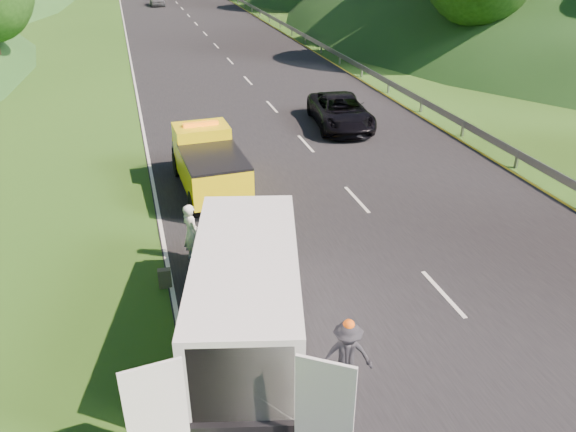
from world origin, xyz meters
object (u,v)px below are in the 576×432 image
object	(u,v)px
tow_truck	(208,162)
suitcase	(165,278)
passing_suv	(340,127)
worker	(345,387)
child	(269,314)
woman	(194,261)
white_van	(247,290)
spare_tire	(326,421)

from	to	relation	value
tow_truck	suitcase	distance (m)	6.30
suitcase	passing_suv	xyz separation A→B (m)	(9.39, 11.49, -0.28)
suitcase	tow_truck	bearing A→B (deg)	69.98
tow_truck	passing_suv	size ratio (longest dim) A/B	1.02
worker	child	bearing A→B (deg)	121.69
woman	worker	world-z (taller)	woman
suitcase	woman	bearing A→B (deg)	51.57
suitcase	child	bearing A→B (deg)	-38.88
white_van	suitcase	xyz separation A→B (m)	(-1.69, 2.76, -1.13)
spare_tire	suitcase	bearing A→B (deg)	115.26
woman	spare_tire	bearing A→B (deg)	168.44
passing_suv	tow_truck	bearing A→B (deg)	-134.88
white_van	worker	size ratio (longest dim) A/B	4.54
woman	passing_suv	size ratio (longest dim) A/B	0.34
woman	suitcase	bearing A→B (deg)	115.62
woman	white_van	bearing A→B (deg)	165.41
white_van	worker	bearing A→B (deg)	-37.67
tow_truck	suitcase	world-z (taller)	tow_truck
white_van	passing_suv	distance (m)	16.26
spare_tire	passing_suv	size ratio (longest dim) A/B	0.12
tow_truck	white_van	world-z (taller)	white_van
tow_truck	child	xyz separation A→B (m)	(0.26, -7.79, -1.13)
tow_truck	woman	world-z (taller)	tow_truck
white_van	passing_suv	world-z (taller)	white_van
suitcase	spare_tire	size ratio (longest dim) A/B	0.85
tow_truck	child	bearing A→B (deg)	-90.62
child	suitcase	size ratio (longest dim) A/B	1.76
child	tow_truck	bearing A→B (deg)	126.72
woman	passing_suv	xyz separation A→B (m)	(8.49, 10.35, 0.00)
passing_suv	child	bearing A→B (deg)	-110.20
tow_truck	worker	world-z (taller)	tow_truck
spare_tire	worker	bearing A→B (deg)	47.12
white_van	suitcase	world-z (taller)	white_van
tow_truck	white_van	distance (m)	8.63
child	woman	bearing A→B (deg)	150.69
white_van	spare_tire	size ratio (longest dim) A/B	11.57
worker	spare_tire	xyz separation A→B (m)	(-0.69, -0.75, 0.00)
worker	suitcase	bearing A→B (deg)	138.54
tow_truck	white_van	size ratio (longest dim) A/B	0.73
worker	passing_suv	bearing A→B (deg)	83.58
suitcase	passing_suv	size ratio (longest dim) A/B	0.10
white_van	woman	xyz separation A→B (m)	(-0.78, 3.90, -1.41)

